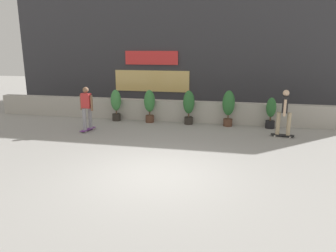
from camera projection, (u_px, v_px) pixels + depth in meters
ground_plane at (156, 174)px, 8.13m from camera, size 48.00×48.00×0.00m
planter_wall at (190, 111)px, 13.72m from camera, size 18.00×0.40×0.90m
building_backdrop at (201, 45)px, 16.84m from camera, size 20.00×2.08×6.50m
potted_plant_0 at (116, 103)px, 13.85m from camera, size 0.44×0.44×1.36m
potted_plant_1 at (150, 104)px, 13.54m from camera, size 0.46×0.46×1.39m
potted_plant_2 at (189, 105)px, 13.20m from camera, size 0.47×0.47×1.41m
potted_plant_3 at (229, 106)px, 12.86m from camera, size 0.49×0.49×1.46m
potted_plant_4 at (271, 112)px, 12.57m from camera, size 0.38×0.38×1.23m
skater_foreground at (87, 107)px, 12.09m from camera, size 0.55×0.82×1.70m
skater_by_wall_right at (285, 111)px, 11.29m from camera, size 0.82×0.56×1.70m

